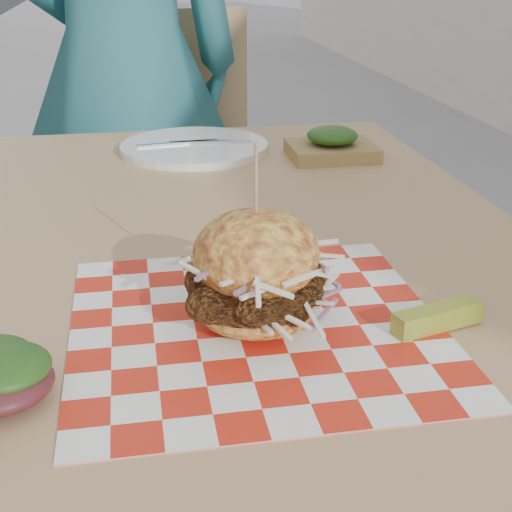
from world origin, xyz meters
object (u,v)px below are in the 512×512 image
(diner, at_px, (123,66))
(sandwich, at_px, (256,277))
(patio_chair, at_px, (173,168))
(patio_table, at_px, (228,290))

(diner, bearing_deg, sandwich, 87.99)
(diner, distance_m, patio_chair, 0.31)
(patio_chair, bearing_deg, patio_table, -94.09)
(patio_table, xyz_separation_m, patio_chair, (-0.01, 1.00, -0.12))
(diner, bearing_deg, patio_chair, -154.68)
(diner, relative_size, patio_table, 1.39)
(diner, height_order, patio_table, diner)
(patio_table, relative_size, patio_chair, 1.26)
(diner, xyz_separation_m, sandwich, (0.11, -1.17, -0.03))
(patio_chair, height_order, sandwich, patio_chair)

